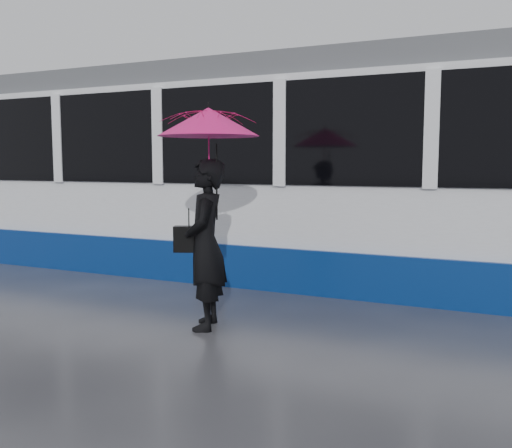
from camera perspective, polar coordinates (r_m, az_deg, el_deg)
The scene contains 6 objects.
ground at distance 6.83m, azimuth -0.04°, elevation -9.12°, with size 90.00×90.00×0.00m, color #2A2A2F.
rails at distance 9.10m, azimuth 6.72°, elevation -5.27°, with size 34.00×1.51×0.02m.
tram at distance 10.70m, azimuth -12.55°, elevation 5.10°, with size 26.00×2.56×3.35m.
woman at distance 6.18m, azimuth -5.07°, elevation -2.05°, with size 0.67×0.44×1.84m, color black.
umbrella at distance 6.10m, azimuth -4.76°, elevation 8.17°, with size 1.41×1.41×1.24m.
handbag at distance 6.30m, azimuth -6.71°, elevation -1.50°, with size 0.36×0.26×0.46m.
Camera 1 is at (2.82, -5.96, 1.79)m, focal length 40.00 mm.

